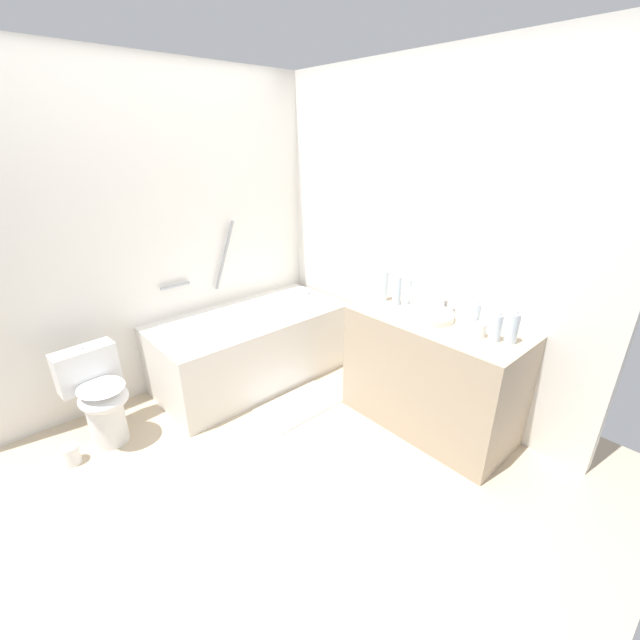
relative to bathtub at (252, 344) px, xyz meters
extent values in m
plane|color=#C1AD8E|center=(-0.59, -0.91, -0.32)|extent=(3.92, 3.92, 0.00)
cube|color=white|center=(-0.59, 0.45, 0.93)|extent=(3.32, 0.10, 2.49)
cube|color=white|center=(0.92, -0.91, 0.93)|extent=(0.10, 3.01, 2.49)
cube|color=silver|center=(0.00, 0.00, -0.02)|extent=(1.63, 0.79, 0.60)
cube|color=white|center=(0.00, 0.00, 0.24)|extent=(1.33, 0.57, 0.09)
cylinder|color=#A3A3A8|center=(0.63, 0.00, 0.32)|extent=(0.09, 0.03, 0.03)
cylinder|color=#A3A3A8|center=(0.02, 0.37, 0.72)|extent=(0.24, 0.03, 0.57)
cylinder|color=#A3A3A8|center=(-0.45, 0.37, 0.55)|extent=(0.24, 0.03, 0.03)
cylinder|color=white|center=(-1.23, -0.05, -0.13)|extent=(0.23, 0.23, 0.38)
ellipsoid|color=white|center=(-1.23, -0.10, 0.06)|extent=(0.33, 0.37, 0.14)
ellipsoid|color=white|center=(-1.23, -0.10, 0.14)|extent=(0.32, 0.35, 0.02)
cube|color=white|center=(-1.24, 0.12, 0.20)|extent=(0.40, 0.18, 0.29)
cylinder|color=#B0B0B5|center=(-1.24, 0.12, 0.35)|extent=(0.03, 0.03, 0.01)
cube|color=tan|center=(0.58, -1.42, 0.10)|extent=(0.57, 1.19, 0.83)
cylinder|color=white|center=(0.57, -1.35, 0.54)|extent=(0.35, 0.35, 0.04)
cylinder|color=#AEAEB3|center=(0.78, -1.35, 0.55)|extent=(0.02, 0.02, 0.08)
cylinder|color=#AEAEB3|center=(0.73, -1.35, 0.59)|extent=(0.10, 0.02, 0.02)
cylinder|color=#AEAEB3|center=(0.78, -1.41, 0.53)|extent=(0.03, 0.03, 0.04)
cylinder|color=#AEAEB3|center=(0.78, -1.29, 0.53)|extent=(0.03, 0.03, 0.04)
cylinder|color=silver|center=(0.62, -1.04, 0.62)|extent=(0.06, 0.06, 0.22)
cylinder|color=white|center=(0.62, -1.04, 0.74)|extent=(0.03, 0.03, 0.02)
cylinder|color=silver|center=(0.61, -1.65, 0.60)|extent=(0.07, 0.07, 0.18)
cylinder|color=white|center=(0.61, -1.65, 0.71)|extent=(0.04, 0.04, 0.02)
cylinder|color=silver|center=(0.57, -1.82, 0.60)|extent=(0.06, 0.06, 0.17)
cylinder|color=white|center=(0.57, -1.82, 0.69)|extent=(0.03, 0.03, 0.02)
cylinder|color=silver|center=(0.61, -0.93, 0.63)|extent=(0.06, 0.06, 0.23)
cylinder|color=white|center=(0.61, -0.93, 0.75)|extent=(0.03, 0.03, 0.02)
cylinder|color=silver|center=(0.62, -1.89, 0.61)|extent=(0.07, 0.07, 0.19)
cylinder|color=white|center=(0.62, -1.89, 0.71)|extent=(0.04, 0.04, 0.02)
cylinder|color=silver|center=(0.62, -1.12, 0.62)|extent=(0.07, 0.07, 0.21)
cylinder|color=white|center=(0.62, -1.12, 0.74)|extent=(0.04, 0.04, 0.02)
cylinder|color=white|center=(0.56, -1.72, 0.56)|extent=(0.08, 0.08, 0.09)
cube|color=white|center=(0.01, -0.62, -0.31)|extent=(0.64, 0.38, 0.01)
cylinder|color=white|center=(-1.49, -0.11, -0.25)|extent=(0.11, 0.11, 0.13)
camera|label=1|loc=(-1.71, -2.76, 1.62)|focal=23.14mm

